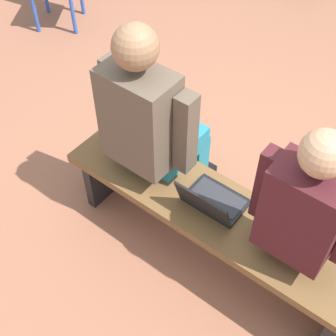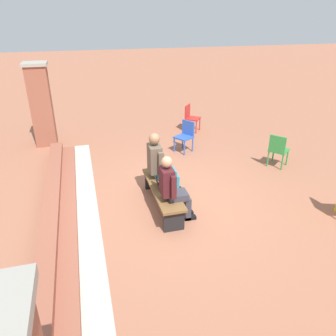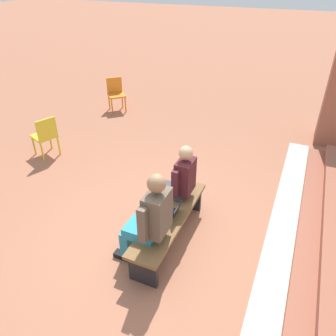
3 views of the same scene
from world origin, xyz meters
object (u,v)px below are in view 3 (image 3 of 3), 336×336
at_px(person_student, 178,182).
at_px(plastic_chair_by_pillar, 116,92).
at_px(laptop, 170,213).
at_px(person_adult, 149,218).
at_px(bench, 170,221).
at_px(plastic_chair_near_bench_left, 45,134).

relative_size(person_student, plastic_chair_by_pillar, 1.54).
distance_m(laptop, plastic_chair_by_pillar, 5.17).
height_order(person_student, plastic_chair_by_pillar, person_student).
bearing_deg(plastic_chair_by_pillar, laptop, 39.41).
xyz_separation_m(laptop, plastic_chair_by_pillar, (-3.99, -3.28, -0.02)).
bearing_deg(laptop, person_student, -170.79).
bearing_deg(person_adult, bench, 171.33).
height_order(bench, plastic_chair_by_pillar, plastic_chair_by_pillar).
xyz_separation_m(bench, laptop, (0.01, 0.01, 0.15)).
relative_size(person_student, plastic_chair_near_bench_left, 1.54).
distance_m(plastic_chair_near_bench_left, plastic_chair_by_pillar, 2.74).
relative_size(bench, person_adult, 1.29).
height_order(bench, plastic_chair_near_bench_left, plastic_chair_near_bench_left).
xyz_separation_m(person_student, plastic_chair_by_pillar, (-3.52, -3.20, -0.22)).
height_order(laptop, plastic_chair_near_bench_left, plastic_chair_near_bench_left).
distance_m(bench, person_adult, 0.60).
xyz_separation_m(bench, person_student, (-0.46, -0.06, 0.34)).
bearing_deg(plastic_chair_near_bench_left, person_student, 76.08).
bearing_deg(person_student, person_adult, -0.36).
bearing_deg(laptop, person_adult, -10.28).
bearing_deg(bench, laptop, 61.17).
relative_size(plastic_chair_near_bench_left, plastic_chair_by_pillar, 1.00).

